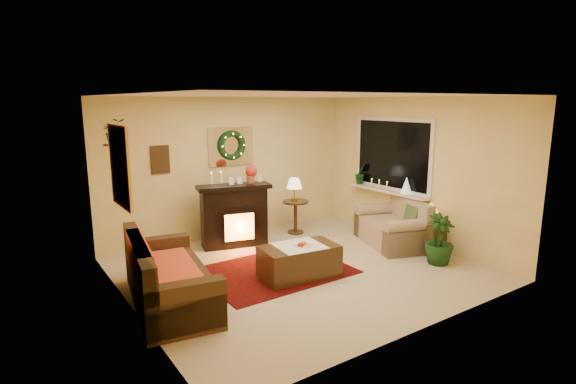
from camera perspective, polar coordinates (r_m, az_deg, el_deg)
floor at (r=6.96m, az=1.64°, el=-9.80°), size 5.00×5.00×0.00m
ceiling at (r=6.49m, az=1.78°, el=12.14°), size 5.00×5.00×0.00m
wall_back at (r=8.50m, az=-7.22°, el=3.10°), size 5.00×5.00×0.00m
wall_front at (r=5.00m, az=17.02°, el=-3.21°), size 5.00×5.00×0.00m
wall_left at (r=5.55m, az=-19.73°, el=-1.95°), size 4.50×4.50×0.00m
wall_right at (r=8.29m, az=15.86°, el=2.54°), size 4.50×4.50×0.00m
area_rug at (r=6.89m, az=-1.78°, el=-9.98°), size 2.19×1.66×0.01m
sofa at (r=5.92m, az=-14.80°, el=-9.63°), size 1.19×2.11×0.86m
red_throw at (r=6.02m, az=-15.55°, el=-9.07°), size 0.78×1.26×0.02m
fireplace at (r=7.95m, az=-6.86°, el=-3.00°), size 1.18×0.61×1.03m
poinsettia at (r=7.98m, az=-4.70°, el=2.61°), size 0.21×0.21×0.21m
mantel_candle_a at (r=7.57m, az=-9.72°, el=1.69°), size 0.06×0.06×0.18m
mantel_candle_b at (r=7.65m, az=-8.52°, el=1.83°), size 0.06×0.06×0.18m
mantel_mirror at (r=8.43m, az=-7.23°, el=5.77°), size 0.92×0.02×0.72m
wreath at (r=8.40m, az=-7.11°, el=5.88°), size 0.55×0.11×0.55m
wall_art at (r=7.93m, az=-15.93°, el=3.98°), size 0.32×0.03×0.48m
gold_mirror at (r=5.76m, az=-20.60°, el=3.02°), size 0.03×0.84×1.00m
hanging_plant at (r=6.49m, az=-21.13°, el=5.81°), size 0.33×0.28×0.36m
loveseat at (r=8.21m, az=13.00°, el=-3.68°), size 1.26×1.63×0.83m
window_frame at (r=8.61m, az=13.09°, el=4.67°), size 0.03×1.86×1.36m
window_glass at (r=8.60m, az=13.02°, el=4.67°), size 0.02×1.70×1.22m
window_sill at (r=8.64m, az=12.41°, el=0.16°), size 0.22×1.86×0.04m
mini_tree at (r=8.32m, az=14.81°, el=0.81°), size 0.20×0.20×0.31m
sill_plant at (r=9.12m, az=9.22°, el=2.23°), size 0.30×0.24×0.55m
side_table_round at (r=8.71m, az=0.95°, el=-3.16°), size 0.64×0.64×0.64m
lamp_cream at (r=8.60m, az=0.80°, el=0.44°), size 0.29×0.29×0.45m
end_table_square at (r=7.99m, az=17.43°, el=-5.46°), size 0.48×0.48×0.52m
lamp_tiffany at (r=7.88m, az=17.70°, el=-2.13°), size 0.25×0.25×0.37m
coffee_table at (r=6.62m, az=1.43°, el=-9.00°), size 1.17×0.73×0.47m
fruit_bowl at (r=6.53m, az=1.90°, el=-7.06°), size 0.27×0.27×0.06m
floor_palm at (r=7.44m, az=18.67°, el=-5.34°), size 1.60×1.60×2.39m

